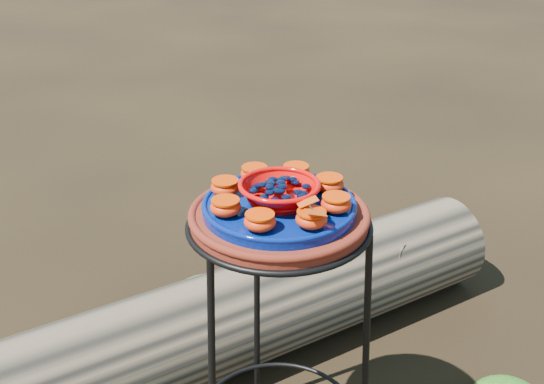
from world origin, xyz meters
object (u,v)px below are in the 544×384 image
object	(u,v)px
terracotta_saucer	(279,218)
cobalt_plate	(279,207)
driftwood_log	(258,309)
red_bowl	(279,193)
plant_stand	(278,354)

from	to	relation	value
terracotta_saucer	cobalt_plate	xyz separation A→B (m)	(0.00, 0.00, 0.03)
terracotta_saucer	driftwood_log	distance (m)	0.72
red_bowl	cobalt_plate	bearing A→B (deg)	0.00
cobalt_plate	driftwood_log	size ratio (longest dim) A/B	0.20
red_bowl	driftwood_log	world-z (taller)	red_bowl
red_bowl	driftwood_log	distance (m)	0.77
cobalt_plate	driftwood_log	bearing A→B (deg)	82.26
plant_stand	driftwood_log	bearing A→B (deg)	82.26
plant_stand	cobalt_plate	size ratio (longest dim) A/B	2.14
red_bowl	plant_stand	bearing A→B (deg)	0.00
terracotta_saucer	cobalt_plate	world-z (taller)	cobalt_plate
driftwood_log	cobalt_plate	bearing A→B (deg)	-97.74
plant_stand	driftwood_log	size ratio (longest dim) A/B	0.42
terracotta_saucer	red_bowl	distance (m)	0.06
cobalt_plate	red_bowl	bearing A→B (deg)	0.00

